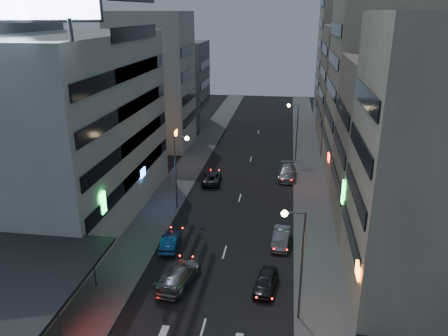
% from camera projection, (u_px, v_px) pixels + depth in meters
% --- Properties ---
extents(sidewalk_left, '(4.00, 120.00, 0.12)m').
position_uv_depth(sidewalk_left, '(180.00, 181.00, 54.28)').
color(sidewalk_left, '#4C4C4F').
rests_on(sidewalk_left, ground).
extents(sidewalk_right, '(4.00, 120.00, 0.12)m').
position_uv_depth(sidewalk_right, '(310.00, 188.00, 52.08)').
color(sidewalk_right, '#4C4C4F').
rests_on(sidewalk_right, ground).
extents(white_building, '(14.00, 24.00, 18.00)m').
position_uv_depth(white_building, '(64.00, 129.00, 43.19)').
color(white_building, silver).
rests_on(white_building, ground).
extents(shophouse_near, '(10.00, 11.00, 20.00)m').
position_uv_depth(shophouse_near, '(435.00, 167.00, 29.60)').
color(shophouse_near, '#B7A98F').
rests_on(shophouse_near, ground).
extents(shophouse_mid, '(11.00, 12.00, 16.00)m').
position_uv_depth(shophouse_mid, '(400.00, 146.00, 40.91)').
color(shophouse_mid, gray).
rests_on(shophouse_mid, ground).
extents(shophouse_far, '(10.00, 14.00, 22.00)m').
position_uv_depth(shophouse_far, '(374.00, 91.00, 52.07)').
color(shophouse_far, '#B7A98F').
rests_on(shophouse_far, ground).
extents(far_left_a, '(11.00, 10.00, 20.00)m').
position_uv_depth(far_left_a, '(153.00, 81.00, 65.92)').
color(far_left_a, silver).
rests_on(far_left_a, ground).
extents(far_left_b, '(12.00, 10.00, 15.00)m').
position_uv_depth(far_left_b, '(172.00, 84.00, 78.94)').
color(far_left_b, slate).
rests_on(far_left_b, ground).
extents(far_right_a, '(11.00, 12.00, 18.00)m').
position_uv_depth(far_right_a, '(359.00, 87.00, 66.64)').
color(far_right_a, gray).
rests_on(far_right_a, ground).
extents(far_right_b, '(12.00, 12.00, 24.00)m').
position_uv_depth(far_right_b, '(353.00, 58.00, 78.59)').
color(far_right_b, '#B7A98F').
rests_on(far_right_b, ground).
extents(street_lamp_right_near, '(1.60, 0.44, 8.02)m').
position_uv_depth(street_lamp_right_near, '(297.00, 250.00, 28.23)').
color(street_lamp_right_near, '#595B60').
rests_on(street_lamp_right_near, sidewalk_right).
extents(street_lamp_left, '(1.60, 0.44, 8.02)m').
position_uv_depth(street_lamp_left, '(179.00, 162.00, 44.75)').
color(street_lamp_left, '#595B60').
rests_on(street_lamp_left, sidewalk_left).
extents(street_lamp_right_far, '(1.60, 0.44, 8.02)m').
position_uv_depth(street_lamp_right_far, '(294.00, 124.00, 59.88)').
color(street_lamp_right_far, '#595B60').
rests_on(street_lamp_right_far, sidewalk_right).
extents(parked_car_right_near, '(2.02, 3.98, 1.30)m').
position_uv_depth(parked_car_right_near, '(266.00, 282.00, 32.99)').
color(parked_car_right_near, '#222227').
rests_on(parked_car_right_near, ground).
extents(parked_car_right_mid, '(1.72, 4.20, 1.35)m').
position_uv_depth(parked_car_right_mid, '(281.00, 238.00, 39.37)').
color(parked_car_right_mid, gray).
rests_on(parked_car_right_mid, ground).
extents(parked_car_left, '(2.53, 4.87, 1.31)m').
position_uv_depth(parked_car_left, '(212.00, 178.00, 53.71)').
color(parked_car_left, '#2B2A30').
rests_on(parked_car_left, ground).
extents(parked_car_right_far, '(2.27, 5.33, 1.53)m').
position_uv_depth(parked_car_right_far, '(287.00, 173.00, 55.05)').
color(parked_car_right_far, '#9DA0A4').
rests_on(parked_car_right_far, ground).
extents(road_car_blue, '(1.72, 4.07, 1.31)m').
position_uv_depth(road_car_blue, '(170.00, 241.00, 38.79)').
color(road_car_blue, navy).
rests_on(road_car_blue, ground).
extents(road_car_silver, '(2.94, 5.50, 1.52)m').
position_uv_depth(road_car_silver, '(179.00, 275.00, 33.64)').
color(road_car_silver, gray).
rests_on(road_car_silver, ground).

